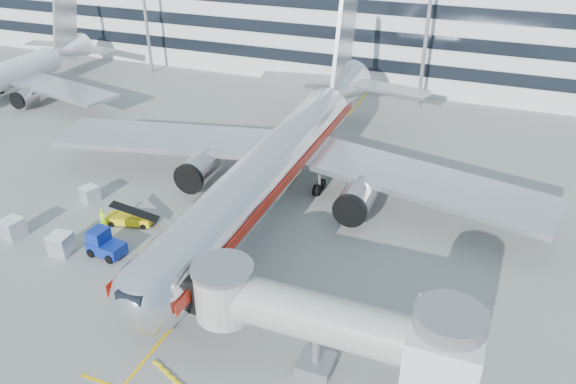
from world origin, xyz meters
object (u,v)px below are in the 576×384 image
at_px(cargo_container_front, 61,244).
at_px(belt_loader, 130,218).
at_px(cargo_container_left, 13,228).
at_px(cargo_container_right, 90,194).
at_px(ramp_worker, 103,219).
at_px(baggage_tug, 104,244).
at_px(main_jet, 280,158).

bearing_deg(cargo_container_front, belt_loader, 66.47).
relative_size(cargo_container_left, cargo_container_front, 1.02).
bearing_deg(cargo_container_front, cargo_container_right, 113.79).
relative_size(cargo_container_right, ramp_worker, 0.93).
distance_m(belt_loader, cargo_container_right, 6.42).
bearing_deg(cargo_container_right, baggage_tug, -44.26).
relative_size(main_jet, cargo_container_front, 28.02).
relative_size(main_jet, cargo_container_left, 27.37).
bearing_deg(belt_loader, cargo_container_left, -146.32).
distance_m(main_jet, cargo_container_left, 24.42).
height_order(main_jet, ramp_worker, main_jet).
xyz_separation_m(cargo_container_left, ramp_worker, (6.51, 3.90, 0.12)).
bearing_deg(baggage_tug, main_jet, 55.62).
height_order(baggage_tug, ramp_worker, baggage_tug).
bearing_deg(ramp_worker, cargo_container_right, 123.33).
bearing_deg(main_jet, belt_loader, -137.93).
height_order(belt_loader, baggage_tug, baggage_tug).
bearing_deg(cargo_container_left, ramp_worker, 30.90).
distance_m(belt_loader, ramp_worker, 2.29).
xyz_separation_m(cargo_container_left, cargo_container_front, (5.61, -0.43, 0.03)).
bearing_deg(belt_loader, main_jet, 42.07).
xyz_separation_m(cargo_container_left, cargo_container_right, (2.10, 7.53, -0.10)).
distance_m(main_jet, cargo_container_front, 20.72).
bearing_deg(cargo_container_front, main_jet, 49.51).
relative_size(cargo_container_left, ramp_worker, 0.94).
distance_m(cargo_container_left, cargo_container_right, 7.82).
bearing_deg(cargo_container_front, cargo_container_left, 175.58).
bearing_deg(cargo_container_front, ramp_worker, 78.17).
relative_size(cargo_container_right, cargo_container_front, 1.01).
relative_size(belt_loader, ramp_worker, 2.23).
distance_m(belt_loader, baggage_tug, 4.79).
height_order(cargo_container_front, ramp_worker, ramp_worker).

